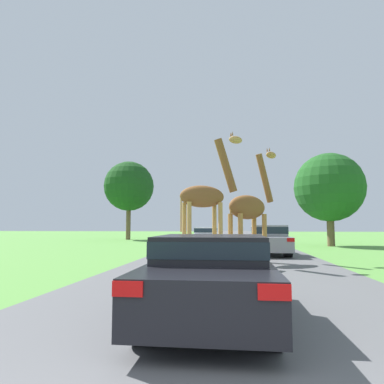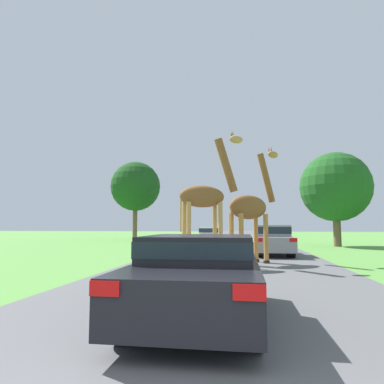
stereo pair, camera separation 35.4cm
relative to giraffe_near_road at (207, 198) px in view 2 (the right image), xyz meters
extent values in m
cube|color=#5B5B5E|center=(0.82, 19.09, -2.51)|extent=(8.03, 120.00, 0.00)
cylinder|color=tan|center=(0.26, 0.44, -1.34)|extent=(0.16, 0.16, 2.34)
cylinder|color=#2D2319|center=(0.26, 0.44, -2.46)|extent=(0.21, 0.21, 0.10)
cylinder|color=tan|center=(0.51, -0.04, -1.34)|extent=(0.16, 0.16, 2.34)
cylinder|color=#2D2319|center=(0.51, -0.04, -2.46)|extent=(0.21, 0.21, 0.10)
cylinder|color=tan|center=(-0.81, -0.11, -1.34)|extent=(0.16, 0.16, 2.34)
cylinder|color=#2D2319|center=(-0.81, -0.11, -2.46)|extent=(0.21, 0.21, 0.10)
cylinder|color=tan|center=(-0.57, -0.59, -1.34)|extent=(0.16, 0.16, 2.34)
cylinder|color=#2D2319|center=(-0.57, -0.59, -2.46)|extent=(0.21, 0.21, 0.10)
ellipsoid|color=brown|center=(-0.15, -0.08, 0.05)|extent=(1.83, 1.35, 0.81)
cylinder|color=brown|center=(0.71, 0.36, 1.26)|extent=(0.97, 0.69, 2.07)
ellipsoid|color=tan|center=(1.09, 0.56, 2.29)|extent=(0.61, 0.47, 0.30)
cylinder|color=tan|center=(-0.88, -0.45, -0.60)|extent=(0.06, 0.06, 1.29)
cone|color=brown|center=(0.92, 0.54, 2.52)|extent=(0.07, 0.07, 0.16)
cone|color=brown|center=(0.98, 0.42, 2.52)|extent=(0.07, 0.07, 0.16)
cylinder|color=#B77F3D|center=(1.84, 2.01, -1.53)|extent=(0.19, 0.19, 1.96)
cylinder|color=#2D2319|center=(1.84, 2.01, -2.46)|extent=(0.25, 0.25, 0.12)
cylinder|color=#B77F3D|center=(2.22, 1.58, -1.53)|extent=(0.19, 0.19, 1.96)
cylinder|color=#2D2319|center=(2.22, 1.58, -2.46)|extent=(0.25, 0.25, 0.12)
cylinder|color=#B77F3D|center=(0.86, 1.14, -1.53)|extent=(0.19, 0.19, 1.96)
cylinder|color=#2D2319|center=(0.86, 1.14, -2.46)|extent=(0.25, 0.25, 0.12)
cylinder|color=#B77F3D|center=(1.24, 0.71, -1.53)|extent=(0.19, 0.19, 1.96)
cylinder|color=#2D2319|center=(1.24, 0.71, -2.46)|extent=(0.25, 0.25, 0.12)
ellipsoid|color=brown|center=(1.54, 1.36, -0.29)|extent=(1.85, 1.75, 0.97)
cylinder|color=brown|center=(2.31, 2.04, 0.98)|extent=(0.85, 0.80, 2.07)
ellipsoid|color=#B77F3D|center=(2.63, 2.33, 2.02)|extent=(0.58, 0.55, 0.30)
cylinder|color=#B77F3D|center=(0.87, 0.77, -0.83)|extent=(0.07, 0.07, 1.08)
cone|color=brown|center=(2.46, 2.27, 2.25)|extent=(0.07, 0.07, 0.16)
cone|color=brown|center=(2.55, 2.17, 2.25)|extent=(0.07, 0.07, 0.16)
cube|color=black|center=(0.60, -6.91, -1.91)|extent=(1.86, 4.06, 0.68)
cube|color=black|center=(0.60, -6.91, -1.37)|extent=(1.67, 1.83, 0.41)
cube|color=#19232D|center=(0.60, -6.91, -1.35)|extent=(1.69, 1.84, 0.24)
cube|color=red|center=(-0.17, -8.95, -1.67)|extent=(0.33, 0.03, 0.16)
cube|color=red|center=(1.36, -8.95, -1.67)|extent=(0.33, 0.03, 0.16)
cylinder|color=black|center=(-0.15, -5.69, -2.21)|extent=(0.37, 0.61, 0.61)
cylinder|color=black|center=(1.34, -5.69, -2.21)|extent=(0.37, 0.61, 0.61)
cylinder|color=black|center=(-0.15, -8.13, -2.21)|extent=(0.37, 0.61, 0.61)
cylinder|color=black|center=(1.34, -8.13, -2.21)|extent=(0.37, 0.61, 0.61)
cube|color=gray|center=(2.77, 5.35, -1.91)|extent=(1.86, 3.99, 0.70)
cube|color=gray|center=(2.77, 5.35, -1.28)|extent=(1.67, 1.80, 0.56)
cube|color=#19232D|center=(2.77, 5.35, -1.26)|extent=(1.69, 1.82, 0.34)
cube|color=red|center=(2.01, 3.34, -1.66)|extent=(0.33, 0.03, 0.17)
cube|color=red|center=(3.53, 3.34, -1.66)|extent=(0.33, 0.03, 0.17)
cylinder|color=black|center=(2.03, 6.55, -2.22)|extent=(0.37, 0.60, 0.60)
cylinder|color=black|center=(3.52, 6.55, -2.22)|extent=(0.37, 0.60, 0.60)
cylinder|color=black|center=(2.03, 4.15, -2.22)|extent=(0.37, 0.60, 0.60)
cylinder|color=black|center=(3.52, 4.15, -2.22)|extent=(0.37, 0.60, 0.60)
cube|color=silver|center=(-1.06, 13.39, -1.94)|extent=(1.79, 4.34, 0.55)
cube|color=silver|center=(-1.06, 13.39, -1.41)|extent=(1.61, 1.95, 0.50)
cube|color=#19232D|center=(-1.06, 13.39, -1.39)|extent=(1.63, 1.97, 0.30)
cube|color=red|center=(-1.79, 11.21, -1.74)|extent=(0.32, 0.03, 0.13)
cube|color=red|center=(-0.32, 11.21, -1.74)|extent=(0.32, 0.03, 0.13)
cylinder|color=black|center=(-1.77, 14.69, -2.16)|extent=(0.36, 0.71, 0.71)
cylinder|color=black|center=(-0.34, 14.69, -2.16)|extent=(0.36, 0.71, 0.71)
cylinder|color=black|center=(-1.77, 12.09, -2.16)|extent=(0.36, 0.71, 0.71)
cylinder|color=black|center=(-0.34, 12.09, -2.16)|extent=(0.36, 0.71, 0.71)
cube|color=maroon|center=(3.52, 18.51, -1.97)|extent=(1.70, 3.92, 0.53)
cube|color=maroon|center=(3.52, 18.51, -1.42)|extent=(1.53, 1.76, 0.58)
cube|color=#19232D|center=(3.52, 18.51, -1.39)|extent=(1.55, 1.78, 0.35)
cube|color=red|center=(2.82, 16.54, -1.78)|extent=(0.31, 0.03, 0.13)
cube|color=red|center=(4.22, 16.54, -1.78)|extent=(0.31, 0.03, 0.13)
cylinder|color=black|center=(2.84, 19.69, -2.19)|extent=(0.34, 0.65, 0.65)
cylinder|color=black|center=(4.20, 19.69, -2.19)|extent=(0.34, 0.65, 0.65)
cylinder|color=black|center=(2.84, 17.34, -2.19)|extent=(0.34, 0.65, 0.65)
cylinder|color=black|center=(4.20, 17.34, -2.19)|extent=(0.34, 0.65, 0.65)
cylinder|color=brown|center=(7.96, 13.22, -0.76)|extent=(0.52, 0.52, 3.51)
sphere|color=#1E561E|center=(7.96, 13.22, 1.75)|extent=(4.99, 4.99, 4.99)
cylinder|color=brown|center=(-9.96, 22.48, -0.09)|extent=(0.48, 0.48, 4.84)
sphere|color=#194719|center=(-9.96, 22.48, 3.12)|extent=(5.25, 5.25, 5.25)
camera|label=1|loc=(0.95, -12.54, -1.00)|focal=32.00mm
camera|label=2|loc=(1.30, -12.49, -1.00)|focal=32.00mm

